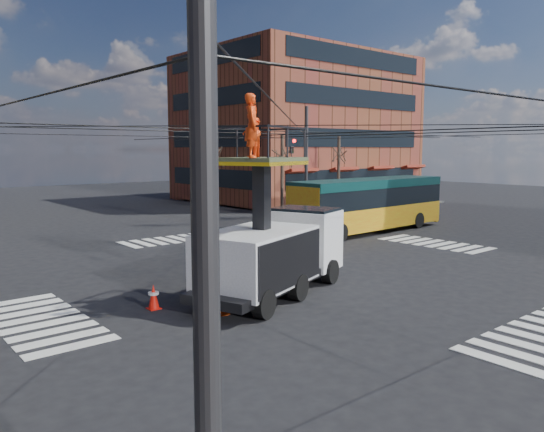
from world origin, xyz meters
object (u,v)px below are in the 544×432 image
at_px(worker_ground, 221,286).
at_px(flagger, 330,231).
at_px(city_bus, 369,203).
at_px(utility_truck, 274,233).
at_px(traffic_cone, 154,297).

distance_m(worker_ground, flagger, 11.59).
height_order(worker_ground, flagger, flagger).
bearing_deg(city_bus, flagger, -160.26).
height_order(utility_truck, worker_ground, utility_truck).
bearing_deg(traffic_cone, city_bus, 18.75).
distance_m(city_bus, traffic_cone, 18.46).
relative_size(traffic_cone, worker_ground, 0.43).
bearing_deg(city_bus, traffic_cone, -163.57).
height_order(traffic_cone, worker_ground, worker_ground).
distance_m(traffic_cone, flagger, 12.08).
bearing_deg(flagger, traffic_cone, -89.04).
height_order(city_bus, traffic_cone, city_bus).
bearing_deg(worker_ground, utility_truck, -74.14).
bearing_deg(traffic_cone, worker_ground, -55.42).
height_order(traffic_cone, flagger, flagger).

